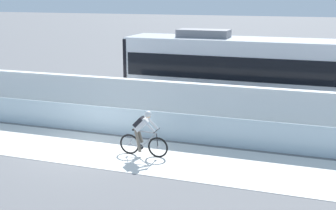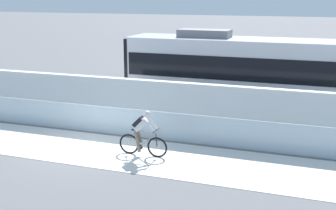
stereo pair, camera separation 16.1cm
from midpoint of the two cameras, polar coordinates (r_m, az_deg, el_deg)
The scene contains 8 objects.
ground_plane at distance 16.53m, azimuth -11.07°, elevation -5.40°, with size 200.00×200.00×0.00m, color slate.
bike_path_deck at distance 16.53m, azimuth -11.07°, elevation -5.38°, with size 32.00×3.20×0.01m, color silver.
glass_parapet at distance 17.91m, azimuth -8.19°, elevation -1.92°, with size 32.00×0.05×1.09m, color silver.
concrete_barrier_wall at distance 19.37m, azimuth -5.80°, elevation 0.60°, with size 32.00×0.36×1.91m, color white.
tram_rail_near at distance 21.80m, azimuth -3.00°, elevation -0.39°, with size 32.00×0.08×0.01m, color #595654.
tram_rail_far at distance 23.10m, azimuth -1.66°, elevation 0.45°, with size 32.00×0.08×0.01m, color #595654.
tram at distance 20.84m, azimuth 9.49°, elevation 4.08°, with size 11.06×2.54×3.81m.
cyclist_on_bike at distance 15.26m, azimuth -3.49°, elevation -3.64°, with size 1.77×0.58×1.61m.
Camera 1 is at (7.94, -13.43, 5.43)m, focal length 47.80 mm.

